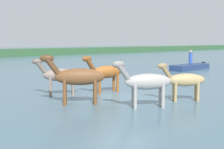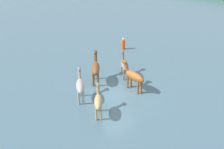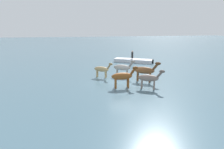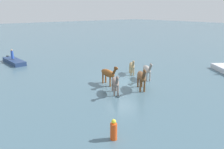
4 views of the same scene
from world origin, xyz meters
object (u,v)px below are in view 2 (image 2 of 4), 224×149
horse_pinto_flank (96,68)px  horse_dun_straggler (80,86)px  horse_mid_herd (124,65)px  buoy_channel_marker (123,44)px  horse_gray_outer (134,76)px  horse_dark_mare (98,101)px

horse_pinto_flank → horse_dun_straggler: (1.58, -2.38, -0.11)m
horse_mid_herd → buoy_channel_marker: bearing=-8.7°
horse_dun_straggler → horse_mid_herd: size_ratio=1.05×
horse_pinto_flank → horse_dun_straggler: horse_pinto_flank is taller
horse_gray_outer → horse_dark_mare: 4.10m
horse_mid_herd → horse_dark_mare: bearing=155.0°
buoy_channel_marker → horse_gray_outer: bearing=-35.7°
horse_dark_mare → buoy_channel_marker: (-8.18, 9.00, -0.41)m
horse_pinto_flank → horse_mid_herd: bearing=-68.7°
buoy_channel_marker → horse_dark_mare: bearing=-47.7°
horse_dun_straggler → horse_dark_mare: 2.30m
horse_pinto_flank → horse_mid_herd: size_ratio=1.12×
horse_mid_herd → buoy_channel_marker: 6.45m
horse_gray_outer → buoy_channel_marker: 8.69m
horse_mid_herd → horse_dark_mare: 5.86m
horse_dark_mare → horse_mid_herd: bearing=-20.9°
horse_gray_outer → buoy_channel_marker: bearing=-32.6°
horse_dun_straggler → horse_pinto_flank: bearing=-25.8°
horse_dun_straggler → buoy_channel_marker: 10.62m
horse_gray_outer → horse_mid_herd: 2.31m
horse_dun_straggler → horse_dark_mare: (2.29, -0.19, -0.11)m
horse_gray_outer → buoy_channel_marker: horse_gray_outer is taller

